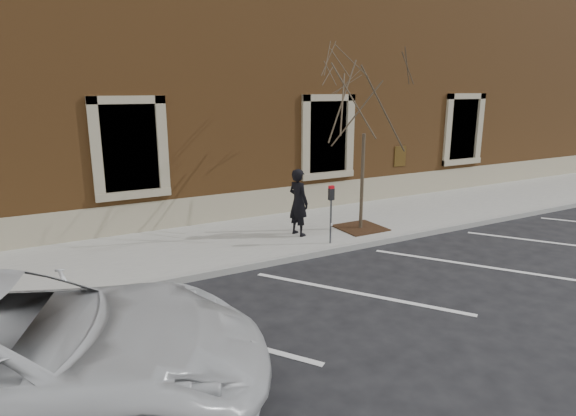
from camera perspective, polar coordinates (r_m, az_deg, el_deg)
ground at (r=11.30m, az=1.47°, el=-6.07°), size 120.00×120.00×0.00m
sidewalk_near at (r=12.74m, az=-2.49°, el=-3.38°), size 40.00×3.50×0.15m
curb_near at (r=11.23m, az=1.60°, el=-5.79°), size 40.00×0.12×0.15m
parking_stripes at (r=9.60m, az=8.18°, el=-9.95°), size 28.00×4.40×0.01m
building_civic at (r=17.73m, az=-11.51°, el=14.11°), size 40.00×8.62×8.00m
man at (r=12.39m, az=1.24°, el=0.69°), size 0.54×0.71×1.75m
parking_meter at (r=11.72m, az=5.13°, el=0.52°), size 0.13×0.10×1.45m
tree_grate at (r=13.33m, az=8.57°, el=-2.33°), size 1.18×1.18×0.03m
sapling at (r=12.81m, az=9.11°, el=11.83°), size 2.81×2.81×4.69m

